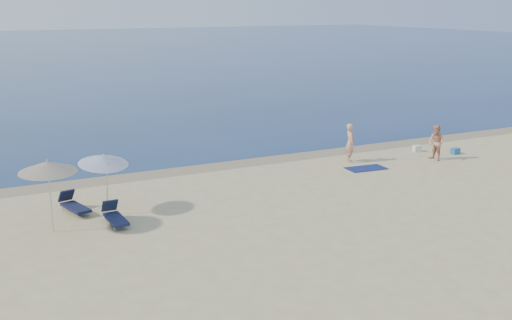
{
  "coord_description": "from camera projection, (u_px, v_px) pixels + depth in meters",
  "views": [
    {
      "loc": [
        -14.46,
        -6.6,
        7.23
      ],
      "look_at": [
        -2.84,
        16.0,
        1.0
      ],
      "focal_mm": 45.0,
      "sensor_mm": 36.0,
      "label": 1
    }
  ],
  "objects": [
    {
      "name": "beach_towel",
      "position": [
        366.0,
        168.0,
        28.78
      ],
      "size": [
        1.85,
        1.14,
        0.03
      ],
      "primitive_type": "cube",
      "rotation": [
        0.0,
        0.0,
        -0.09
      ],
      "color": "#0F194C",
      "rests_on": "ground"
    },
    {
      "name": "umbrella_near",
      "position": [
        103.0,
        160.0,
        22.25
      ],
      "size": [
        2.01,
        2.03,
        2.27
      ],
      "rotation": [
        0.0,
        0.0,
        0.17
      ],
      "color": "silver",
      "rests_on": "ground"
    },
    {
      "name": "wet_sand_strip",
      "position": [
        276.0,
        159.0,
        30.6
      ],
      "size": [
        240.0,
        1.6,
        0.0
      ],
      "primitive_type": "cube",
      "color": "#847254",
      "rests_on": "ground"
    },
    {
      "name": "lounger_left",
      "position": [
        74.0,
        205.0,
        22.71
      ],
      "size": [
        0.89,
        1.72,
        0.72
      ],
      "rotation": [
        0.0,
        0.0,
        0.23
      ],
      "color": "#121632",
      "rests_on": "ground"
    },
    {
      "name": "person_right",
      "position": [
        436.0,
        143.0,
        30.16
      ],
      "size": [
        0.68,
        0.85,
        1.67
      ],
      "primitive_type": "imported",
      "rotation": [
        0.0,
        0.0,
        -1.51
      ],
      "color": "tan",
      "rests_on": "ground"
    },
    {
      "name": "white_bag",
      "position": [
        417.0,
        149.0,
        32.05
      ],
      "size": [
        0.43,
        0.39,
        0.31
      ],
      "primitive_type": "cube",
      "rotation": [
        0.0,
        0.0,
        -0.23
      ],
      "color": "silver",
      "rests_on": "ground"
    },
    {
      "name": "umbrella_far",
      "position": [
        48.0,
        167.0,
        20.37
      ],
      "size": [
        2.15,
        2.16,
        2.45
      ],
      "rotation": [
        0.0,
        0.0,
        -0.18
      ],
      "color": "silver",
      "rests_on": "ground"
    },
    {
      "name": "lounger_right",
      "position": [
        115.0,
        217.0,
        21.51
      ],
      "size": [
        0.55,
        1.63,
        0.72
      ],
      "rotation": [
        0.0,
        0.0,
        0.01
      ],
      "color": "#161D3E",
      "rests_on": "ground"
    },
    {
      "name": "blue_cooler",
      "position": [
        455.0,
        151.0,
        31.55
      ],
      "size": [
        0.43,
        0.32,
        0.29
      ],
      "primitive_type": "cube",
      "rotation": [
        0.0,
        0.0,
        0.07
      ],
      "color": "#1C609D",
      "rests_on": "ground"
    },
    {
      "name": "sea",
      "position": [
        27.0,
        51.0,
        100.21
      ],
      "size": [
        240.0,
        160.0,
        0.01
      ],
      "primitive_type": "cube",
      "color": "#0C214C",
      "rests_on": "ground"
    },
    {
      "name": "person_left",
      "position": [
        350.0,
        143.0,
        29.83
      ],
      "size": [
        0.63,
        0.77,
        1.82
      ],
      "primitive_type": "imported",
      "rotation": [
        0.0,
        0.0,
        1.23
      ],
      "color": "tan",
      "rests_on": "ground"
    }
  ]
}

